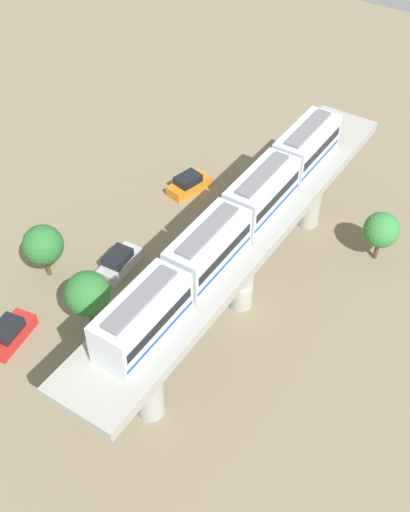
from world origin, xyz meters
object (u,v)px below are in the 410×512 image
(train, at_px, (236,219))
(parked_car_silver, at_px, (119,262))
(parked_car_red, at_px, (10,333))
(parked_car_orange, at_px, (189,184))
(tree_near_viaduct, at_px, (381,230))
(tree_mid_lot, at_px, (88,294))
(tree_far_corner, at_px, (43,245))

(train, height_order, parked_car_silver, train)
(parked_car_red, relative_size, parked_car_orange, 0.99)
(parked_car_orange, bearing_deg, tree_near_viaduct, -163.86)
(tree_mid_lot, bearing_deg, parked_car_orange, -79.23)
(tree_far_corner, bearing_deg, parked_car_silver, -140.11)
(train, bearing_deg, parked_car_silver, 4.95)
(parked_car_red, bearing_deg, parked_car_orange, -101.57)
(train, relative_size, tree_far_corner, 5.63)
(parked_car_orange, bearing_deg, tree_far_corner, 91.07)
(parked_car_silver, relative_size, tree_near_viaduct, 0.94)
(parked_car_orange, distance_m, tree_far_corner, 16.02)
(tree_far_corner, bearing_deg, parked_car_orange, -102.00)
(parked_car_red, height_order, tree_far_corner, tree_far_corner)
(train, height_order, parked_car_orange, train)
(parked_car_red, xyz_separation_m, parked_car_orange, (-0.87, -22.12, 0.00))
(parked_car_silver, relative_size, tree_far_corner, 0.89)
(tree_mid_lot, bearing_deg, tree_near_viaduct, -128.32)
(tree_near_viaduct, bearing_deg, tree_far_corner, 37.37)
(parked_car_red, bearing_deg, tree_near_viaduct, -138.94)
(parked_car_red, distance_m, parked_car_orange, 22.14)
(tree_mid_lot, bearing_deg, tree_far_corner, -19.38)
(train, xyz_separation_m, parked_car_red, (12.32, 11.22, -8.73))
(parked_car_silver, xyz_separation_m, tree_near_viaduct, (-17.13, -12.77, 2.34))
(parked_car_red, distance_m, tree_far_corner, 7.49)
(parked_car_silver, distance_m, parked_car_orange, 11.84)
(parked_car_orange, bearing_deg, parked_car_red, 100.81)
(train, bearing_deg, tree_mid_lot, 40.73)
(train, distance_m, tree_mid_lot, 12.13)
(tree_near_viaduct, relative_size, tree_mid_lot, 0.86)
(tree_near_viaduct, bearing_deg, parked_car_silver, 36.69)
(parked_car_red, height_order, tree_near_viaduct, tree_near_viaduct)
(train, height_order, parked_car_red, train)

